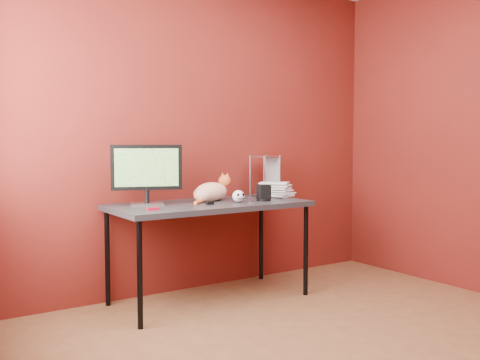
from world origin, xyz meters
TOP-DOWN VIEW (x-y plane):
  - room at (0.00, 0.00)m, footprint 3.52×3.52m
  - desk at (-0.15, 1.37)m, footprint 1.50×0.70m
  - monitor at (-0.62, 1.46)m, footprint 0.49×0.23m
  - cat at (-0.08, 1.46)m, footprint 0.43×0.28m
  - skull_mug at (0.04, 1.27)m, footprint 0.09×0.10m
  - speaker at (0.27, 1.25)m, footprint 0.11×0.11m
  - book_stack at (0.46, 1.41)m, footprint 0.28×0.29m
  - wire_rack at (0.52, 1.57)m, footprint 0.23×0.20m
  - pocket_knife at (-0.70, 1.19)m, footprint 0.09×0.03m
  - black_gadget at (-0.21, 1.26)m, footprint 0.06×0.04m
  - washer at (0.09, 1.16)m, footprint 0.05×0.05m

SIDE VIEW (x-z plane):
  - desk at x=-0.15m, z-range 0.32..1.07m
  - washer at x=0.09m, z-range 0.75..0.75m
  - pocket_knife at x=-0.70m, z-range 0.75..0.77m
  - black_gadget at x=-0.21m, z-range 0.75..0.78m
  - skull_mug at x=0.04m, z-range 0.75..0.84m
  - speaker at x=0.27m, z-range 0.75..0.87m
  - cat at x=-0.08m, z-range 0.72..0.93m
  - wire_rack at x=0.52m, z-range 0.75..1.09m
  - monitor at x=-0.62m, z-range 0.78..1.22m
  - book_stack at x=0.46m, z-range 0.75..2.14m
  - room at x=0.00m, z-range 0.14..2.75m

